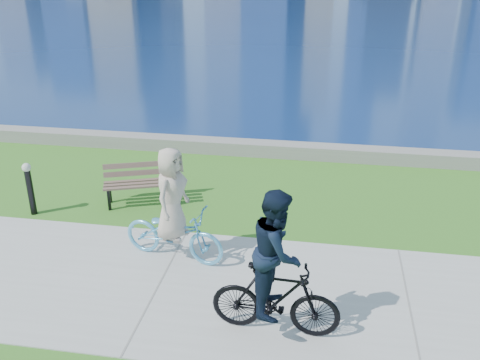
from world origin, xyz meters
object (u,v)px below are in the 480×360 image
object	(u,v)px
bollard_lamp	(29,185)
cyclist_man	(276,276)
cyclist_woman	(173,219)
park_bench	(143,180)

from	to	relation	value
bollard_lamp	cyclist_man	xyz separation A→B (m)	(5.35, -2.87, 0.31)
cyclist_woman	bollard_lamp	bearing A→B (deg)	82.31
cyclist_woman	cyclist_man	bearing A→B (deg)	-118.89
cyclist_woman	cyclist_man	distance (m)	2.60
bollard_lamp	cyclist_man	size ratio (longest dim) A/B	0.51
cyclist_man	cyclist_woman	bearing A→B (deg)	51.92
cyclist_woman	park_bench	bearing A→B (deg)	43.23
park_bench	cyclist_man	xyz separation A→B (m)	(3.27, -3.80, 0.44)
cyclist_woman	cyclist_man	world-z (taller)	cyclist_man
park_bench	cyclist_woman	bearing A→B (deg)	-78.08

